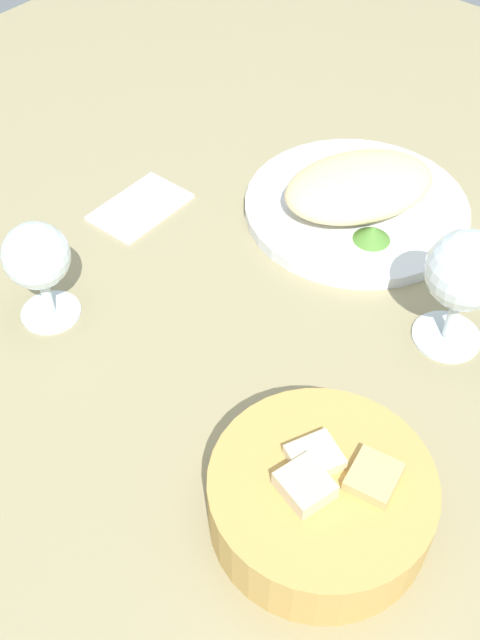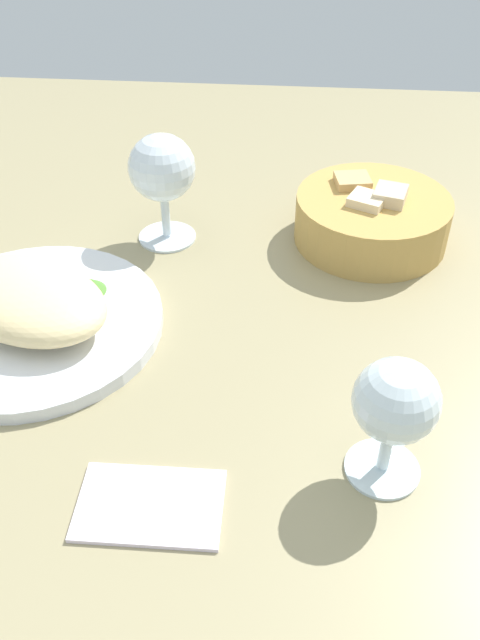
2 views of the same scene
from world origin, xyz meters
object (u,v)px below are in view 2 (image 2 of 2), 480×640
plate (33,323)px  wine_glass_near (395,407)px  wine_glass_far (162,173)px  folded_napkin (150,503)px  bread_basket (371,218)px

plate → wine_glass_near: wine_glass_near is taller
wine_glass_near → wine_glass_far: bearing=125.2°
plate → wine_glass_far: wine_glass_far is taller
plate → wine_glass_near: (33.11, -14.59, 6.55)cm
folded_napkin → wine_glass_near: bearing=14.9°
bread_basket → wine_glass_far: size_ratio=1.37×
folded_napkin → wine_glass_far: bearing=96.9°
wine_glass_far → folded_napkin: (5.04, -37.24, -8.10)cm
wine_glass_near → wine_glass_far: (-22.72, 32.25, 1.26)cm
wine_glass_near → plate: bearing=156.2°
wine_glass_far → folded_napkin: 38.44cm
wine_glass_far → plate: bearing=-120.5°
plate → bread_basket: 39.29cm
wine_glass_near → folded_napkin: wine_glass_near is taller
bread_basket → wine_glass_far: 24.42cm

